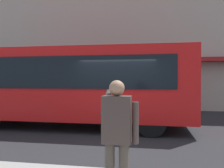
# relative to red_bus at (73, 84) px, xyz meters

# --- Properties ---
(ground_plane) EXTENTS (60.00, 60.00, 0.00)m
(ground_plane) POSITION_rel_red_bus_xyz_m (-1.92, 0.77, -1.68)
(ground_plane) COLOR #232326
(building_facade_far) EXTENTS (28.00, 1.55, 12.00)m
(building_facade_far) POSITION_rel_red_bus_xyz_m (-1.93, -6.03, 4.30)
(building_facade_far) COLOR #A89E8E
(building_facade_far) RESTS_ON ground_plane
(red_bus) EXTENTS (9.05, 2.54, 3.08)m
(red_bus) POSITION_rel_red_bus_xyz_m (0.00, 0.00, 0.00)
(red_bus) COLOR red
(red_bus) RESTS_ON ground_plane
(pedestrian_photographer) EXTENTS (0.53, 0.52, 1.70)m
(pedestrian_photographer) POSITION_rel_red_bus_xyz_m (-2.54, 5.41, -0.54)
(pedestrian_photographer) COLOR #4C4238
(pedestrian_photographer) RESTS_ON sidewalk_curb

